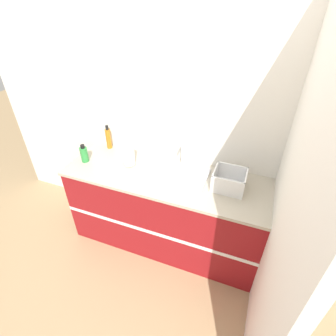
% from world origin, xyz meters
% --- Properties ---
extents(ground_plane, '(12.00, 12.00, 0.00)m').
position_xyz_m(ground_plane, '(0.00, 0.00, 0.00)').
color(ground_plane, tan).
extents(wall_back, '(4.37, 0.06, 2.60)m').
position_xyz_m(wall_back, '(0.00, 0.68, 1.30)').
color(wall_back, silver).
rests_on(wall_back, ground_plane).
extents(wall_right, '(0.06, 2.65, 2.60)m').
position_xyz_m(wall_right, '(1.02, 0.33, 1.30)').
color(wall_right, silver).
rests_on(wall_right, ground_plane).
extents(counter_cabinet, '(2.00, 0.68, 0.91)m').
position_xyz_m(counter_cabinet, '(0.00, 0.33, 0.46)').
color(counter_cabinet, maroon).
rests_on(counter_cabinet, ground_plane).
extents(sink, '(0.59, 0.35, 0.29)m').
position_xyz_m(sink, '(0.09, 0.40, 0.93)').
color(sink, silver).
rests_on(sink, counter_cabinet).
extents(paper_towel_roll, '(0.11, 0.11, 0.25)m').
position_xyz_m(paper_towel_roll, '(-0.41, 0.37, 1.04)').
color(paper_towel_roll, '#4C4C51').
rests_on(paper_towel_roll, counter_cabinet).
extents(dish_rack, '(0.28, 0.25, 0.17)m').
position_xyz_m(dish_rack, '(0.59, 0.37, 0.98)').
color(dish_rack, white).
rests_on(dish_rack, counter_cabinet).
extents(bottle_amber, '(0.06, 0.06, 0.27)m').
position_xyz_m(bottle_amber, '(-0.78, 0.59, 1.03)').
color(bottle_amber, '#B26B19').
rests_on(bottle_amber, counter_cabinet).
extents(bottle_green, '(0.08, 0.08, 0.19)m').
position_xyz_m(bottle_green, '(-0.87, 0.26, 0.99)').
color(bottle_green, '#2D8C3D').
rests_on(bottle_green, counter_cabinet).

